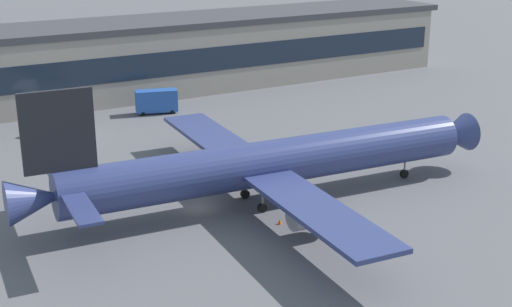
% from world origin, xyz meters
% --- Properties ---
extents(ground_plane, '(600.00, 600.00, 0.00)m').
position_xyz_m(ground_plane, '(0.00, 0.00, 0.00)').
color(ground_plane, '#56565B').
extents(terminal_building, '(168.76, 18.76, 14.01)m').
position_xyz_m(terminal_building, '(0.00, 59.38, 7.03)').
color(terminal_building, gray).
rests_on(terminal_building, ground_plane).
extents(airliner, '(60.35, 51.84, 16.34)m').
position_xyz_m(airliner, '(7.89, -1.99, 5.03)').
color(airliner, navy).
rests_on(airliner, ground_plane).
extents(fuel_truck, '(6.48, 8.72, 3.35)m').
position_xyz_m(fuel_truck, '(-5.49, 37.29, 1.88)').
color(fuel_truck, white).
rests_on(fuel_truck, ground_plane).
extents(catering_truck, '(7.64, 4.47, 4.15)m').
position_xyz_m(catering_truck, '(12.64, 43.36, 2.29)').
color(catering_truck, '#2651A5').
rests_on(catering_truck, ground_plane).
extents(traffic_cone_0, '(0.47, 0.47, 0.59)m').
position_xyz_m(traffic_cone_0, '(6.00, -8.18, 0.30)').
color(traffic_cone_0, '#F2590C').
rests_on(traffic_cone_0, ground_plane).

